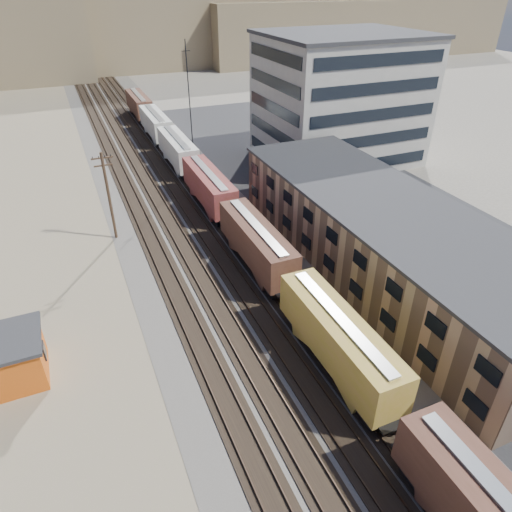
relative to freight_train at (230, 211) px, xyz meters
name	(u,v)px	position (x,y,z in m)	size (l,w,h in m)	color
ballast_bed	(173,198)	(-3.80, 12.02, -2.76)	(18.00, 200.00, 0.06)	#4C4742
dirt_yard	(4,268)	(-23.80, 2.02, -2.78)	(24.00, 180.00, 0.03)	#807758
asphalt_lot	(377,215)	(18.20, -2.98, -2.77)	(26.00, 120.00, 0.04)	#232326
rail_tracks	(168,198)	(-4.35, 12.02, -2.68)	(11.40, 200.00, 0.24)	black
freight_train	(230,211)	(0.00, 0.00, 0.00)	(3.00, 119.74, 4.46)	black
warehouse	(384,238)	(11.18, -12.98, 0.86)	(12.40, 40.40, 7.25)	tan
office_tower	(339,99)	(24.15, 16.98, 6.47)	(22.60, 18.60, 18.45)	#9E998E
utility_pole_north	(109,195)	(-12.30, 4.02, 2.50)	(2.20, 0.32, 10.00)	#382619
radio_mast	(190,106)	(2.20, 22.02, 6.33)	(1.20, 0.16, 18.00)	black
hills_north	(77,14)	(-3.63, 129.95, 11.31)	(265.00, 80.00, 32.00)	brown
maintenance_shed	(18,357)	(-21.81, -14.53, -0.90)	(3.94, 5.08, 3.69)	#CD5413
parked_car_blue	(319,163)	(19.65, 13.98, -2.04)	(2.50, 5.42, 1.51)	navy
parked_car_far	(354,161)	(25.01, 12.42, -2.00)	(1.87, 4.66, 1.59)	white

